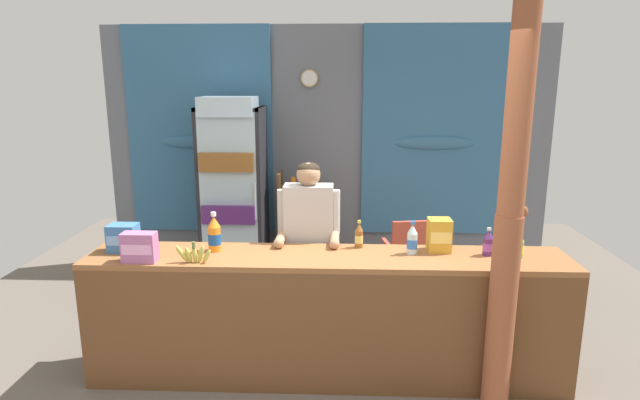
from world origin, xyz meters
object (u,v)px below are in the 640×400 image
(soda_bottle_iced_tea, at_px, (359,236))
(bottle_shelf_rack, at_px, (300,222))
(soda_bottle_lime_soda, at_px, (518,246))
(snack_box_wafer, at_px, (139,247))
(plastic_lawn_chair, at_px, (408,252))
(shopkeeper, at_px, (309,235))
(stall_counter, at_px, (327,309))
(snack_box_biscuit, at_px, (123,238))
(snack_box_choco_powder, at_px, (439,235))
(banana_bunch, at_px, (194,254))
(timber_post, at_px, (509,224))
(soda_bottle_water, at_px, (412,240))
(soda_bottle_orange_soda, at_px, (214,235))
(soda_bottle_grape_soda, at_px, (488,244))
(drink_fridge, at_px, (233,183))

(soda_bottle_iced_tea, bearing_deg, bottle_shelf_rack, 107.58)
(soda_bottle_lime_soda, relative_size, snack_box_wafer, 0.86)
(plastic_lawn_chair, xyz_separation_m, soda_bottle_lime_soda, (0.58, -1.48, 0.56))
(shopkeeper, bearing_deg, snack_box_wafer, -152.31)
(stall_counter, bearing_deg, bottle_shelf_rack, 99.49)
(snack_box_biscuit, bearing_deg, snack_box_choco_powder, 2.56)
(stall_counter, relative_size, snack_box_wafer, 14.96)
(stall_counter, bearing_deg, snack_box_choco_powder, 17.07)
(plastic_lawn_chair, distance_m, soda_bottle_iced_tea, 1.51)
(banana_bunch, bearing_deg, snack_box_biscuit, 159.23)
(timber_post, bearing_deg, soda_bottle_lime_soda, 61.12)
(soda_bottle_water, xyz_separation_m, snack_box_biscuit, (-2.14, -0.03, -0.00))
(plastic_lawn_chair, distance_m, snack_box_biscuit, 2.79)
(snack_box_wafer, distance_m, snack_box_biscuit, 0.30)
(stall_counter, height_order, soda_bottle_lime_soda, soda_bottle_lime_soda)
(timber_post, distance_m, soda_bottle_water, 0.74)
(snack_box_biscuit, bearing_deg, banana_bunch, -20.77)
(bottle_shelf_rack, distance_m, snack_box_wafer, 2.54)
(soda_bottle_iced_tea, bearing_deg, soda_bottle_water, -19.17)
(bottle_shelf_rack, bearing_deg, soda_bottle_orange_soda, -102.86)
(snack_box_wafer, relative_size, snack_box_biscuit, 1.13)
(shopkeeper, bearing_deg, stall_counter, -73.23)
(snack_box_biscuit, xyz_separation_m, banana_bunch, (0.59, -0.22, -0.04))
(soda_bottle_water, height_order, snack_box_choco_powder, soda_bottle_water)
(soda_bottle_lime_soda, distance_m, snack_box_biscuit, 2.89)
(soda_bottle_orange_soda, height_order, banana_bunch, soda_bottle_orange_soda)
(stall_counter, xyz_separation_m, banana_bunch, (-0.93, -0.07, 0.43))
(soda_bottle_water, xyz_separation_m, snack_box_wafer, (-1.93, -0.25, -0.00))
(shopkeeper, bearing_deg, soda_bottle_water, -24.35)
(shopkeeper, xyz_separation_m, soda_bottle_water, (0.78, -0.35, 0.08))
(stall_counter, xyz_separation_m, timber_post, (1.17, -0.24, 0.72))
(bottle_shelf_rack, distance_m, soda_bottle_grape_soda, 2.62)
(soda_bottle_grape_soda, xyz_separation_m, snack_box_biscuit, (-2.69, -0.02, 0.02))
(drink_fridge, distance_m, soda_bottle_iced_tea, 2.21)
(shopkeeper, bearing_deg, timber_post, -30.19)
(snack_box_wafer, bearing_deg, soda_bottle_lime_soda, 4.13)
(bottle_shelf_rack, relative_size, soda_bottle_iced_tea, 5.62)
(soda_bottle_iced_tea, xyz_separation_m, soda_bottle_grape_soda, (0.93, -0.15, -0.00))
(shopkeeper, xyz_separation_m, soda_bottle_grape_soda, (1.33, -0.37, 0.06))
(drink_fridge, bearing_deg, banana_bunch, -85.61)
(bottle_shelf_rack, relative_size, soda_bottle_grape_soda, 5.77)
(drink_fridge, relative_size, plastic_lawn_chair, 2.38)
(drink_fridge, relative_size, soda_bottle_orange_soda, 6.86)
(soda_bottle_iced_tea, height_order, snack_box_biscuit, soda_bottle_iced_tea)
(soda_bottle_iced_tea, distance_m, snack_box_wafer, 1.60)
(soda_bottle_iced_tea, relative_size, snack_box_biscuit, 1.02)
(bottle_shelf_rack, relative_size, snack_box_biscuit, 5.75)
(soda_bottle_lime_soda, relative_size, soda_bottle_water, 0.81)
(timber_post, xyz_separation_m, snack_box_biscuit, (-2.69, 0.39, -0.25))
(drink_fridge, relative_size, shopkeeper, 1.29)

